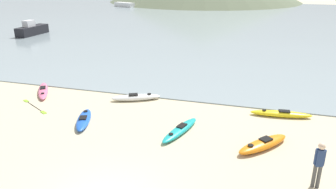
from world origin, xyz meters
The scene contains 11 objects.
bay_water centered at (0.00, 44.62, 0.03)m, with size 160.00×70.00×0.06m, color gray.
kayak_on_sand_0 centered at (1.05, 5.66, 0.14)m, with size 1.35×3.04×0.33m.
kayak_on_sand_1 centered at (-3.85, 5.39, 0.15)m, with size 1.54×2.66×0.34m.
kayak_on_sand_2 centered at (-2.48, 8.97, 0.17)m, with size 2.87×1.80×0.39m.
kayak_on_sand_3 centered at (4.81, 5.27, 0.18)m, with size 2.35×2.61×0.41m.
kayak_on_sand_4 centered at (-8.50, 8.52, 0.14)m, with size 2.32×2.96×0.32m.
kayak_on_sand_5 centered at (5.63, 8.91, 0.15)m, with size 3.15×0.92×0.35m.
person_near_foreground centered at (6.60, 2.95, 0.99)m, with size 0.35×0.27×1.73m.
moored_boat_0 centered at (-22.29, 25.40, 0.68)m, with size 1.46×4.46×1.76m.
moored_boat_1 centered at (-25.69, 60.72, 0.52)m, with size 5.17×3.27×0.92m.
loose_paddle centered at (-7.57, 6.42, 0.01)m, with size 2.50×1.53×0.03m.
Camera 1 is at (4.39, -7.71, 7.02)m, focal length 35.00 mm.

